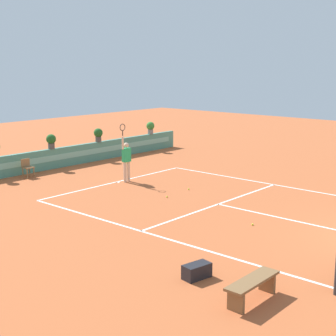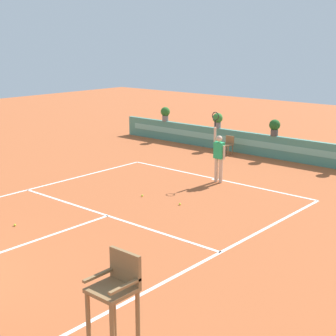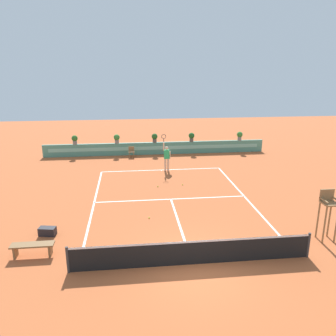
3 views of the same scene
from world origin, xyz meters
name	(u,v)px [view 3 (image 3 of 3)]	position (x,y,z in m)	size (l,w,h in m)	color
ground_plane	(172,202)	(0.00, 6.00, 0.00)	(60.00, 60.00, 0.00)	#B2562D
court_lines	(170,197)	(0.00, 6.72, 0.00)	(8.32, 11.94, 0.01)	white
net	(193,252)	(0.00, 0.00, 0.51)	(8.92, 0.10, 1.00)	#333333
back_wall_barrier	(156,148)	(0.00, 16.39, 0.50)	(18.00, 0.21, 1.00)	#4C8E7A
umpire_chair	(328,209)	(5.83, 1.26, 1.34)	(0.60, 0.60, 2.14)	olive
ball_kid_chair	(131,151)	(-2.01, 15.66, 0.48)	(0.44, 0.44, 0.85)	olive
bench_courtside	(33,247)	(-5.92, 1.26, 0.38)	(1.60, 0.44, 0.51)	brown
gear_bag	(47,231)	(-5.75, 2.92, 0.18)	(0.70, 0.36, 0.36)	black
tennis_player	(167,156)	(0.34, 11.59, 1.05)	(0.62, 0.23, 2.58)	beige
tennis_ball_near_baseline	(149,218)	(-1.33, 4.09, 0.03)	(0.07, 0.07, 0.07)	#CCE033
tennis_ball_mid_court	(158,186)	(-0.54, 8.46, 0.03)	(0.07, 0.07, 0.07)	#CCE033
tennis_ball_by_sideline	(182,185)	(0.98, 8.60, 0.03)	(0.07, 0.07, 0.07)	#CCE033
potted_plant_left	(117,138)	(-3.15, 16.39, 1.41)	(0.48, 0.48, 0.72)	gray
potted_plant_far_left	(75,139)	(-6.45, 16.39, 1.41)	(0.48, 0.48, 0.72)	gray
potted_plant_far_right	(240,135)	(7.03, 16.39, 1.41)	(0.48, 0.48, 0.72)	gray
potted_plant_right	(192,136)	(2.94, 16.39, 1.41)	(0.48, 0.48, 0.72)	#514C47
potted_plant_centre	(155,137)	(-0.10, 16.39, 1.41)	(0.48, 0.48, 0.72)	#514C47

